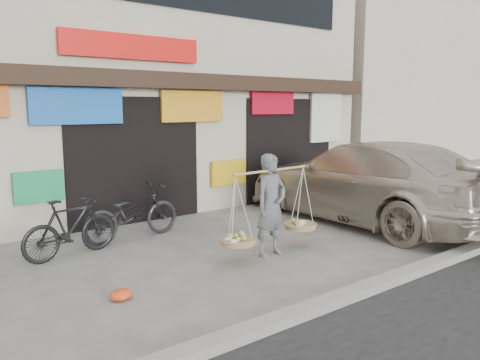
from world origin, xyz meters
TOP-DOWN VIEW (x-y plane):
  - ground at (0.00, 0.00)m, footprint 70.00×70.00m
  - kerb at (0.00, -2.00)m, footprint 70.00×0.25m
  - shophouse_block at (-0.00, 6.42)m, footprint 14.00×6.32m
  - neighbor_east at (13.50, 7.00)m, footprint 12.00×7.00m
  - street_vendor at (0.80, 0.01)m, footprint 2.04×0.67m
  - bike_1 at (-1.90, 1.97)m, footprint 1.71×0.75m
  - bike_2 at (-0.65, 2.32)m, footprint 2.01×0.87m
  - suv at (4.08, 0.64)m, footprint 2.65×6.14m
  - red_bag at (-1.97, -0.22)m, footprint 0.31×0.25m

SIDE VIEW (x-z plane):
  - ground at x=0.00m, z-range 0.00..0.00m
  - kerb at x=0.00m, z-range 0.00..0.12m
  - red_bag at x=-1.97m, z-range 0.00..0.14m
  - bike_1 at x=-1.90m, z-range 0.00..1.00m
  - bike_2 at x=-0.65m, z-range 0.00..1.02m
  - street_vendor at x=0.80m, z-range -0.06..1.66m
  - suv at x=4.08m, z-range 0.00..1.76m
  - neighbor_east at x=13.50m, z-range 0.00..6.40m
  - shophouse_block at x=0.00m, z-range -0.05..6.95m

